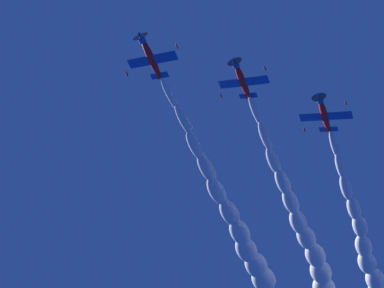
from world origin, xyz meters
The scene contains 6 objects.
airplane_lead centered at (0.26, -1.69, 63.02)m, with size 7.45×7.60×3.75m.
airplane_left_wingman centered at (3.89, -15.96, 65.46)m, with size 7.55×7.50×3.81m.
airplane_right_wingman centered at (8.05, -29.97, 64.21)m, with size 7.51×7.45×3.93m.
smoke_trail_lead centered at (35.47, -21.08, 61.13)m, with size 47.64×28.02×5.21m.
smoke_trail_left_wingman centered at (39.19, -35.58, 63.59)m, with size 49.14×28.44×5.48m.
smoke_trail_right_wingman centered at (43.39, -49.59, 62.44)m, with size 48.13×28.77×5.23m.
Camera 1 is at (-30.37, -4.61, 1.74)m, focal length 43.28 mm.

